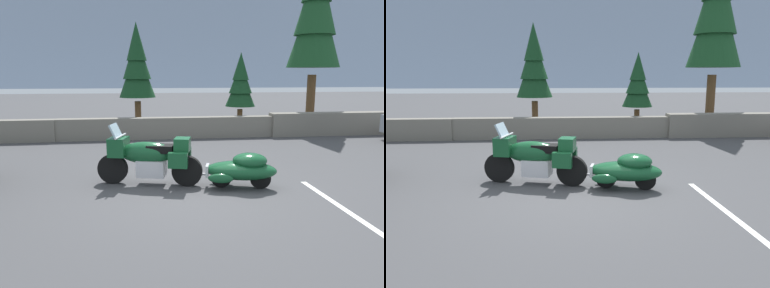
{
  "view_description": "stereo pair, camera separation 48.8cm",
  "coord_description": "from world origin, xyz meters",
  "views": [
    {
      "loc": [
        -0.92,
        -7.27,
        2.38
      ],
      "look_at": [
        0.16,
        0.72,
        0.85
      ],
      "focal_mm": 34.59,
      "sensor_mm": 36.0,
      "label": 1
    },
    {
      "loc": [
        -0.44,
        -7.32,
        2.38
      ],
      "look_at": [
        0.16,
        0.72,
        0.85
      ],
      "focal_mm": 34.59,
      "sensor_mm": 36.0,
      "label": 2
    }
  ],
  "objects": [
    {
      "name": "ground_plane",
      "position": [
        0.0,
        0.0,
        0.0
      ],
      "size": [
        80.0,
        80.0,
        0.0
      ],
      "primitive_type": "plane",
      "color": "#424244"
    },
    {
      "name": "stone_guard_wall",
      "position": [
        1.02,
        6.37,
        0.42
      ],
      "size": [
        24.0,
        0.58,
        0.9
      ],
      "color": "slate",
      "rests_on": "ground"
    },
    {
      "name": "distant_ridgeline",
      "position": [
        0.0,
        96.4,
        8.0
      ],
      "size": [
        240.0,
        80.0,
        16.0
      ],
      "primitive_type": "cube",
      "color": "#8C9EB7",
      "rests_on": "ground"
    },
    {
      "name": "touring_motorcycle",
      "position": [
        -0.8,
        0.57,
        0.62
      ],
      "size": [
        2.27,
        1.09,
        1.33
      ],
      "color": "black",
      "rests_on": "ground"
    },
    {
      "name": "car_shaped_trailer",
      "position": [
        1.13,
        0.08,
        0.41
      ],
      "size": [
        2.22,
        1.06,
        0.76
      ],
      "color": "black",
      "rests_on": "ground"
    },
    {
      "name": "pine_tree_tall",
      "position": [
        6.46,
        8.24,
        5.1
      ],
      "size": [
        2.24,
        2.24,
        8.15
      ],
      "color": "brown",
      "rests_on": "ground"
    },
    {
      "name": "pine_tree_secondary",
      "position": [
        -1.08,
        8.12,
        2.77
      ],
      "size": [
        1.47,
        1.47,
        4.42
      ],
      "color": "brown",
      "rests_on": "ground"
    },
    {
      "name": "pine_tree_far_right",
      "position": [
        3.13,
        7.71,
        2.03
      ],
      "size": [
        1.23,
        1.23,
        3.25
      ],
      "color": "brown",
      "rests_on": "ground"
    },
    {
      "name": "parking_stripe_marker",
      "position": [
        2.62,
        -1.5,
        0.0
      ],
      "size": [
        0.12,
        3.6,
        0.01
      ],
      "primitive_type": "cube",
      "color": "silver",
      "rests_on": "ground"
    }
  ]
}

